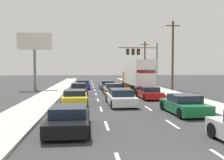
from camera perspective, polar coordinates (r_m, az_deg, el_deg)
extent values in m
plane|color=#333335|center=(31.29, -0.88, -2.53)|extent=(140.00, 140.00, 0.00)
cube|color=#B2AFA8|center=(27.79, 13.77, -3.14)|extent=(2.73, 80.00, 0.14)
cube|color=#B2AFA8|center=(26.49, -14.36, -3.43)|extent=(2.73, 80.00, 0.14)
cube|color=silver|center=(12.57, -1.25, -10.52)|extent=(0.14, 2.00, 0.01)
cube|color=silver|center=(17.46, -2.56, -6.75)|extent=(0.14, 2.00, 0.01)
cube|color=silver|center=(22.40, -3.29, -4.64)|extent=(0.14, 2.00, 0.01)
cube|color=silver|center=(27.36, -3.75, -3.29)|extent=(0.14, 2.00, 0.01)
cube|color=silver|center=(32.34, -4.06, -2.36)|extent=(0.14, 2.00, 0.01)
cube|color=silver|center=(37.32, -4.30, -1.67)|extent=(0.14, 2.00, 0.01)
cube|color=silver|center=(42.30, -4.47, -1.15)|extent=(0.14, 2.00, 0.01)
cube|color=silver|center=(47.29, -4.62, -0.74)|extent=(0.14, 2.00, 0.01)
cube|color=silver|center=(52.28, -4.73, -0.40)|extent=(0.14, 2.00, 0.01)
cube|color=silver|center=(57.27, -4.82, -0.13)|extent=(0.14, 2.00, 0.01)
cube|color=silver|center=(13.27, 13.78, -9.88)|extent=(0.14, 2.00, 0.01)
cube|color=silver|center=(17.97, 8.40, -6.51)|extent=(0.14, 2.00, 0.01)
cube|color=silver|center=(22.80, 5.31, -4.52)|extent=(0.14, 2.00, 0.01)
cube|color=silver|center=(27.69, 3.31, -3.22)|extent=(0.14, 2.00, 0.01)
cube|color=silver|center=(32.61, 1.92, -2.31)|extent=(0.14, 2.00, 0.01)
cube|color=silver|center=(37.56, 0.90, -1.64)|extent=(0.14, 2.00, 0.01)
cube|color=silver|center=(42.52, 0.11, -1.12)|extent=(0.14, 2.00, 0.01)
cube|color=silver|center=(47.48, -0.51, -0.71)|extent=(0.14, 2.00, 0.01)
cube|color=silver|center=(52.45, -1.01, -0.38)|extent=(0.14, 2.00, 0.01)
cube|color=silver|center=(57.43, -1.43, -0.11)|extent=(0.14, 2.00, 0.01)
cube|color=#1E389E|center=(34.49, -6.72, -1.27)|extent=(1.80, 4.20, 0.66)
cube|color=#192333|center=(34.23, -6.73, -0.40)|extent=(1.58, 2.19, 0.42)
cylinder|color=black|center=(36.07, -8.01, -1.34)|extent=(0.22, 0.64, 0.64)
cylinder|color=black|center=(36.05, -5.34, -1.33)|extent=(0.22, 0.64, 0.64)
cylinder|color=black|center=(32.98, -8.21, -1.73)|extent=(0.22, 0.64, 0.64)
cylinder|color=black|center=(32.95, -5.30, -1.72)|extent=(0.22, 0.64, 0.64)
cube|color=maroon|center=(27.25, -7.73, -2.44)|extent=(1.82, 4.11, 0.57)
cube|color=#192333|center=(27.24, -7.74, -1.27)|extent=(1.58, 1.89, 0.54)
cylinder|color=black|center=(28.77, -9.31, -2.39)|extent=(0.23, 0.64, 0.64)
cylinder|color=black|center=(28.74, -6.04, -2.38)|extent=(0.23, 0.64, 0.64)
cylinder|color=black|center=(25.81, -9.62, -2.99)|extent=(0.23, 0.64, 0.64)
cylinder|color=black|center=(25.77, -5.97, -2.97)|extent=(0.23, 0.64, 0.64)
cube|color=yellow|center=(19.89, -8.61, -4.33)|extent=(1.96, 4.29, 0.61)
cube|color=#192333|center=(19.70, -8.63, -2.88)|extent=(1.69, 2.12, 0.42)
cylinder|color=black|center=(21.52, -10.83, -4.14)|extent=(0.23, 0.64, 0.64)
cylinder|color=black|center=(21.47, -6.12, -4.13)|extent=(0.23, 0.64, 0.64)
cylinder|color=black|center=(18.40, -11.50, -5.32)|extent=(0.23, 0.64, 0.64)
cylinder|color=black|center=(18.34, -5.99, -5.31)|extent=(0.23, 0.64, 0.64)
cube|color=black|center=(11.81, -10.00, -9.35)|extent=(1.84, 4.39, 0.56)
cube|color=#192333|center=(11.59, -10.06, -7.07)|extent=(1.61, 1.90, 0.43)
cylinder|color=black|center=(13.51, -13.13, -8.27)|extent=(0.22, 0.64, 0.64)
cylinder|color=black|center=(13.40, -5.78, -8.31)|extent=(0.22, 0.64, 0.64)
cylinder|color=black|center=(10.35, -15.52, -11.73)|extent=(0.22, 0.64, 0.64)
cylinder|color=black|center=(10.20, -5.78, -11.85)|extent=(0.22, 0.64, 0.64)
cube|color=slate|center=(33.26, -1.11, -1.49)|extent=(1.87, 4.43, 0.56)
cube|color=#192333|center=(32.97, -1.07, -0.61)|extent=(1.62, 1.90, 0.50)
cylinder|color=black|center=(34.85, -2.76, -1.46)|extent=(0.23, 0.64, 0.64)
cylinder|color=black|center=(35.00, 0.03, -1.44)|extent=(0.23, 0.64, 0.64)
cylinder|color=black|center=(31.56, -2.38, -1.90)|extent=(0.23, 0.64, 0.64)
cylinder|color=black|center=(31.72, 0.70, -1.88)|extent=(0.23, 0.64, 0.64)
cube|color=tan|center=(26.55, 0.29, -2.53)|extent=(2.00, 4.11, 0.60)
cube|color=#192333|center=(26.36, 0.34, -1.36)|extent=(1.70, 2.02, 0.51)
cylinder|color=black|center=(27.92, -1.90, -2.52)|extent=(0.24, 0.65, 0.64)
cylinder|color=black|center=(28.15, 1.63, -2.47)|extent=(0.24, 0.65, 0.64)
cylinder|color=black|center=(25.00, -1.22, -3.13)|extent=(0.24, 0.65, 0.64)
cylinder|color=black|center=(25.26, 2.72, -3.08)|extent=(0.24, 0.65, 0.64)
cube|color=white|center=(19.35, 1.98, -4.46)|extent=(1.98, 4.73, 0.63)
cube|color=#192333|center=(19.18, 2.04, -2.82)|extent=(1.70, 2.45, 0.50)
cylinder|color=black|center=(21.01, -1.16, -4.26)|extent=(0.24, 0.65, 0.64)
cylinder|color=black|center=(21.27, 3.52, -4.18)|extent=(0.24, 0.65, 0.64)
cylinder|color=black|center=(17.49, 0.11, -5.68)|extent=(0.24, 0.65, 0.64)
cylinder|color=black|center=(17.80, 5.70, -5.55)|extent=(0.24, 0.65, 0.64)
cube|color=white|center=(29.65, 6.25, 1.79)|extent=(2.43, 7.01, 2.88)
cube|color=red|center=(26.29, 7.96, 1.97)|extent=(2.07, 0.08, 0.36)
cube|color=orange|center=(34.08, 4.53, 0.20)|extent=(2.25, 2.06, 2.13)
cylinder|color=black|center=(33.93, 2.70, -1.31)|extent=(0.32, 0.97, 0.96)
cylinder|color=black|center=(34.37, 6.32, -1.27)|extent=(0.32, 0.97, 0.96)
cylinder|color=black|center=(28.16, 4.69, -2.15)|extent=(0.32, 0.97, 0.96)
cylinder|color=black|center=(28.68, 9.01, -2.09)|extent=(0.32, 0.97, 0.96)
cube|color=red|center=(23.58, 8.63, -3.27)|extent=(1.79, 4.08, 0.57)
cube|color=#192333|center=(23.46, 8.68, -2.07)|extent=(1.55, 1.93, 0.43)
cylinder|color=black|center=(24.82, 5.93, -3.19)|extent=(0.23, 0.64, 0.64)
cylinder|color=black|center=(25.22, 9.48, -3.12)|extent=(0.23, 0.64, 0.64)
cylinder|color=black|center=(21.97, 7.64, -3.98)|extent=(0.23, 0.64, 0.64)
cylinder|color=black|center=(22.42, 11.61, -3.87)|extent=(0.23, 0.64, 0.64)
cube|color=#196B38|center=(16.33, 16.40, -5.96)|extent=(1.98, 4.18, 0.61)
cube|color=#192333|center=(16.21, 16.50, -4.09)|extent=(1.70, 1.87, 0.47)
cylinder|color=black|center=(17.43, 11.73, -5.78)|extent=(0.24, 0.65, 0.64)
cylinder|color=black|center=(18.07, 17.03, -5.54)|extent=(0.24, 0.65, 0.64)
cylinder|color=black|center=(14.63, 15.62, -7.46)|extent=(0.24, 0.65, 0.64)
cylinder|color=black|center=(15.39, 21.70, -7.05)|extent=(0.24, 0.65, 0.64)
cylinder|color=black|center=(11.13, 22.42, -10.80)|extent=(0.24, 0.65, 0.64)
cylinder|color=#595B56|center=(39.31, 10.40, 3.49)|extent=(0.20, 0.20, 6.83)
cylinder|color=#595B56|center=(38.70, 6.05, 7.49)|extent=(6.10, 0.14, 0.14)
cube|color=black|center=(38.67, 6.16, 6.53)|extent=(0.40, 0.56, 0.95)
sphere|color=red|center=(38.39, 6.26, 7.00)|extent=(0.20, 0.20, 0.20)
sphere|color=orange|center=(38.37, 6.25, 6.56)|extent=(0.20, 0.20, 0.20)
sphere|color=green|center=(38.35, 6.25, 6.11)|extent=(0.20, 0.20, 0.20)
cube|color=black|center=(38.50, 4.93, 6.55)|extent=(0.40, 0.56, 0.95)
sphere|color=red|center=(38.22, 5.02, 7.03)|extent=(0.20, 0.20, 0.20)
sphere|color=orange|center=(38.20, 5.01, 6.58)|extent=(0.20, 0.20, 0.20)
sphere|color=green|center=(38.18, 5.01, 6.13)|extent=(0.20, 0.20, 0.20)
cube|color=black|center=(38.36, 3.69, 6.57)|extent=(0.40, 0.56, 0.95)
sphere|color=red|center=(38.07, 3.77, 7.05)|extent=(0.20, 0.20, 0.20)
sphere|color=orange|center=(38.05, 3.76, 6.60)|extent=(0.20, 0.20, 0.20)
sphere|color=green|center=(38.03, 3.76, 6.15)|extent=(0.20, 0.20, 0.20)
cylinder|color=brown|center=(33.11, 13.93, 5.47)|extent=(0.28, 0.28, 9.00)
cube|color=brown|center=(33.53, 14.01, 12.14)|extent=(1.80, 0.12, 0.12)
cylinder|color=brown|center=(49.33, 7.64, 4.15)|extent=(0.28, 0.28, 8.20)
cube|color=brown|center=(49.54, 7.67, 8.20)|extent=(1.80, 0.12, 0.12)
cylinder|color=slate|center=(34.62, -17.50, 2.32)|extent=(0.36, 0.36, 5.39)
cube|color=silver|center=(34.81, -17.59, 8.61)|extent=(4.59, 0.20, 2.24)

